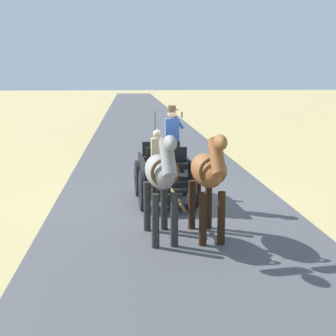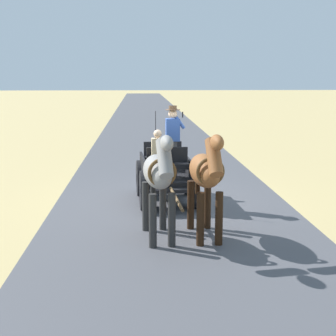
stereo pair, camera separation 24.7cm
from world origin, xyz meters
The scene contains 5 objects.
ground_plane centered at (0.00, 0.00, 0.00)m, with size 200.00×200.00×0.00m, color tan.
road_surface centered at (0.00, 0.00, 0.00)m, with size 5.96×160.00×0.01m, color #4C4C51.
horse_drawn_carriage centered at (0.14, 0.19, 0.82)m, with size 1.53×4.51×2.50m.
horse_near_side centered at (-0.49, 3.19, 1.32)m, with size 0.66×2.13×2.21m.
horse_off_side centered at (0.44, 3.24, 1.32)m, with size 0.72×2.14×2.21m.
Camera 2 is at (0.82, 12.84, 3.23)m, focal length 53.76 mm.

